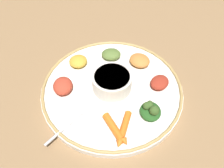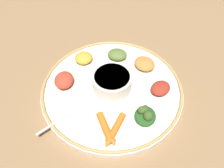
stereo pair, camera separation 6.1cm
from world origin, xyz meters
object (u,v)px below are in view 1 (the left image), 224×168
Objects in this scene: carrot_near_spoon at (117,129)px; carrot_outer at (124,129)px; center_bowl at (112,81)px; spoon at (76,118)px; greens_pile at (151,110)px.

carrot_near_spoon reaches higher than carrot_outer.
center_bowl is at bearing 100.58° from carrot_outer.
spoon is 1.21× the size of carrot_outer.
greens_pile is 0.63× the size of carrot_outer.
spoon is at bearing 162.91° from carrot_outer.
carrot_near_spoon is at bearing -20.01° from spoon.
greens_pile is at bearing 33.98° from carrot_outer.
greens_pile is (0.19, 0.01, 0.01)m from spoon.
carrot_outer is at bearing -146.02° from greens_pile.
greens_pile is 0.10m from carrot_near_spoon.
greens_pile reaches higher than carrot_outer.
spoon is at bearing -176.60° from greens_pile.
carrot_near_spoon reaches higher than spoon.
carrot_near_spoon is 0.91× the size of carrot_outer.
center_bowl is 0.13m from greens_pile.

